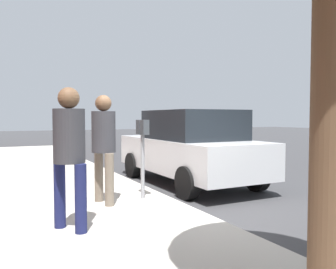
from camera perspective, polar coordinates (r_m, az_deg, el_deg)
ground_plane at (r=5.91m, az=3.79°, el=-12.95°), size 80.00×80.00×0.00m
parking_meter at (r=6.28m, az=-4.14°, el=-1.21°), size 0.36×0.12×1.41m
pedestrian_at_meter at (r=5.99m, az=-10.38°, el=-0.76°), size 0.54×0.40×1.83m
pedestrian_bystander at (r=4.66m, az=-15.69°, el=-1.73°), size 0.50×0.40×1.84m
parked_sedan_near at (r=8.45m, az=3.55°, el=-2.02°), size 4.42×2.00×1.77m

